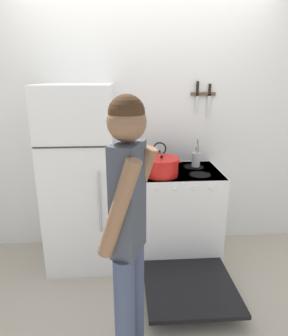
{
  "coord_description": "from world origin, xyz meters",
  "views": [
    {
      "loc": [
        -0.21,
        -2.94,
        1.74
      ],
      "look_at": [
        -0.03,
        -0.46,
        0.96
      ],
      "focal_mm": 32.0,
      "sensor_mm": 36.0,
      "label": 1
    }
  ],
  "objects_px": {
    "person": "(129,229)",
    "tea_kettle": "(160,159)",
    "stove_range": "(177,216)",
    "dutch_oven_pot": "(161,167)",
    "refrigerator": "(81,178)",
    "utensil_jar": "(196,159)"
  },
  "relations": [
    {
      "from": "person",
      "to": "tea_kettle",
      "type": "bearing_deg",
      "value": 8.37
    },
    {
      "from": "stove_range",
      "to": "person",
      "type": "relative_size",
      "value": 0.79
    },
    {
      "from": "tea_kettle",
      "to": "dutch_oven_pot",
      "type": "bearing_deg",
      "value": -93.14
    },
    {
      "from": "refrigerator",
      "to": "dutch_oven_pot",
      "type": "height_order",
      "value": "refrigerator"
    },
    {
      "from": "utensil_jar",
      "to": "person",
      "type": "xyz_separation_m",
      "value": [
        -0.68,
        -1.31,
        -0.01
      ]
    },
    {
      "from": "refrigerator",
      "to": "dutch_oven_pot",
      "type": "relative_size",
      "value": 4.73
    },
    {
      "from": "stove_range",
      "to": "tea_kettle",
      "type": "xyz_separation_m",
      "value": [
        -0.16,
        0.16,
        0.52
      ]
    },
    {
      "from": "stove_range",
      "to": "tea_kettle",
      "type": "height_order",
      "value": "tea_kettle"
    },
    {
      "from": "refrigerator",
      "to": "tea_kettle",
      "type": "bearing_deg",
      "value": 10.23
    },
    {
      "from": "dutch_oven_pot",
      "to": "utensil_jar",
      "type": "relative_size",
      "value": 1.29
    },
    {
      "from": "refrigerator",
      "to": "stove_range",
      "type": "relative_size",
      "value": 1.27
    },
    {
      "from": "refrigerator",
      "to": "tea_kettle",
      "type": "relative_size",
      "value": 6.69
    },
    {
      "from": "dutch_oven_pot",
      "to": "utensil_jar",
      "type": "distance_m",
      "value": 0.45
    },
    {
      "from": "refrigerator",
      "to": "dutch_oven_pot",
      "type": "bearing_deg",
      "value": -8.59
    },
    {
      "from": "utensil_jar",
      "to": "person",
      "type": "height_order",
      "value": "person"
    },
    {
      "from": "dutch_oven_pot",
      "to": "tea_kettle",
      "type": "bearing_deg",
      "value": 86.86
    },
    {
      "from": "dutch_oven_pot",
      "to": "person",
      "type": "relative_size",
      "value": 0.21
    },
    {
      "from": "dutch_oven_pot",
      "to": "person",
      "type": "xyz_separation_m",
      "value": [
        -0.31,
        -1.06,
        -0.02
      ]
    },
    {
      "from": "refrigerator",
      "to": "person",
      "type": "relative_size",
      "value": 1.01
    },
    {
      "from": "refrigerator",
      "to": "person",
      "type": "bearing_deg",
      "value": -70.48
    },
    {
      "from": "stove_range",
      "to": "utensil_jar",
      "type": "distance_m",
      "value": 0.58
    },
    {
      "from": "dutch_oven_pot",
      "to": "tea_kettle",
      "type": "distance_m",
      "value": 0.24
    }
  ]
}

